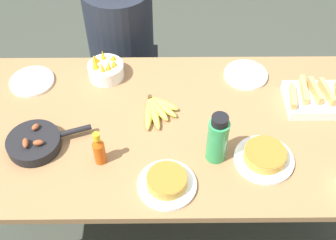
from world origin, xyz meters
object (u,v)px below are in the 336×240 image
Objects in this scene: hot_sauce_bottle at (99,149)px; frittata_plate_center at (167,182)px; frittata_plate_side at (264,157)px; empty_plate_near_front at (32,81)px; melon_tray at (318,98)px; fruit_bowl_mango at (106,69)px; empty_plate_far_left at (246,75)px; water_bottle at (217,139)px; person_figure at (123,59)px; banana_bunch at (157,109)px; skillet at (35,143)px.

frittata_plate_center is at bearing -24.84° from hot_sauce_bottle.
frittata_plate_side is 1.15m from empty_plate_near_front.
melon_tray is 1.01m from fruit_bowl_mango.
melon_tray is 1.40× the size of empty_plate_far_left.
water_bottle is at bearing 2.29° from hot_sauce_bottle.
water_bottle is at bearing -63.52° from person_figure.
frittata_plate_side is 0.86m from fruit_bowl_mango.
empty_plate_far_left is 0.17× the size of person_figure.
person_figure reaches higher than fruit_bowl_mango.
frittata_plate_side is at bearing -32.32° from banana_bunch.
fruit_bowl_mango reaches higher than frittata_plate_side.
hot_sauce_bottle is at bearing -90.60° from person_figure.
banana_bunch is 0.17× the size of person_figure.
melon_tray is 0.86× the size of skillet.
banana_bunch is at bearing 96.10° from frittata_plate_center.
melon_tray is at bearing -6.44° from empty_plate_near_front.
frittata_plate_center is 0.19× the size of person_figure.
skillet is 1.63× the size of empty_plate_far_left.
banana_bunch is 0.75m from person_figure.
banana_bunch is 0.54m from skillet.
empty_plate_far_left is at bearing 2.16° from empty_plate_near_front.
skillet is at bearing -158.63° from banana_bunch.
hot_sauce_bottle is (0.02, -0.51, 0.03)m from fruit_bowl_mango.
banana_bunch is 1.23× the size of hot_sauce_bottle.
frittata_plate_side is 0.22m from water_bottle.
water_bottle is (0.20, 0.14, 0.09)m from frittata_plate_center.
fruit_bowl_mango is at bearing 7.08° from empty_plate_near_front.
frittata_plate_center is 0.41m from frittata_plate_side.
skillet is 0.76m from water_bottle.
empty_plate_near_front is at bearing -177.84° from empty_plate_far_left.
skillet is (-1.24, -0.24, -0.01)m from melon_tray.
melon_tray is at bearing 32.58° from frittata_plate_center.
person_figure is (0.29, 0.87, -0.28)m from skillet.
empty_plate_far_left is at bearing 90.58° from frittata_plate_side.
banana_bunch is at bearing -44.05° from fruit_bowl_mango.
frittata_plate_side is 1.02× the size of water_bottle.
water_bottle is at bearing -148.72° from melon_tray.
fruit_bowl_mango is at bearing 179.59° from empty_plate_far_left.
water_bottle is at bearing -27.99° from empty_plate_near_front.
fruit_bowl_mango is (-0.99, 0.20, 0.01)m from melon_tray.
empty_plate_near_front is 0.61m from hot_sauce_bottle.
empty_plate_far_left is (0.39, 0.63, -0.02)m from frittata_plate_center.
banana_bunch is 0.61× the size of skillet.
frittata_plate_center is 1.37× the size of hot_sauce_bottle.
person_figure is at bearing 89.40° from hot_sauce_bottle.
hot_sauce_bottle is at bearing -34.03° from skillet.
person_figure is at bearing 116.48° from water_bottle.
empty_plate_near_front is at bearing 85.25° from skillet.
empty_plate_far_left is 1.25× the size of hot_sauce_bottle.
empty_plate_far_left is 1.23× the size of fruit_bowl_mango.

